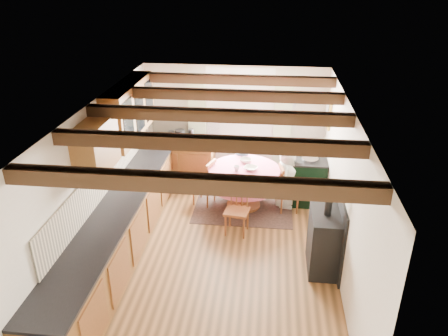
# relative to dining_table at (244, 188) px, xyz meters

# --- Properties ---
(floor) EXTENTS (3.60, 5.50, 0.00)m
(floor) POSITION_rel_dining_table_xyz_m (-0.28, -1.57, -0.39)
(floor) COLOR #9B6737
(floor) RESTS_ON ground
(ceiling) EXTENTS (3.60, 5.50, 0.00)m
(ceiling) POSITION_rel_dining_table_xyz_m (-0.28, -1.57, 2.01)
(ceiling) COLOR white
(ceiling) RESTS_ON ground
(wall_back) EXTENTS (3.60, 0.00, 2.40)m
(wall_back) POSITION_rel_dining_table_xyz_m (-0.28, 1.18, 0.81)
(wall_back) COLOR silver
(wall_back) RESTS_ON ground
(wall_front) EXTENTS (3.60, 0.00, 2.40)m
(wall_front) POSITION_rel_dining_table_xyz_m (-0.28, -4.32, 0.81)
(wall_front) COLOR silver
(wall_front) RESTS_ON ground
(wall_left) EXTENTS (0.00, 5.50, 2.40)m
(wall_left) POSITION_rel_dining_table_xyz_m (-2.08, -1.57, 0.81)
(wall_left) COLOR silver
(wall_left) RESTS_ON ground
(wall_right) EXTENTS (0.00, 5.50, 2.40)m
(wall_right) POSITION_rel_dining_table_xyz_m (1.52, -1.57, 0.81)
(wall_right) COLOR silver
(wall_right) RESTS_ON ground
(beam_a) EXTENTS (3.60, 0.16, 0.16)m
(beam_a) POSITION_rel_dining_table_xyz_m (-0.28, -3.57, 1.92)
(beam_a) COLOR #331E12
(beam_a) RESTS_ON ceiling
(beam_b) EXTENTS (3.60, 0.16, 0.16)m
(beam_b) POSITION_rel_dining_table_xyz_m (-0.28, -2.57, 1.92)
(beam_b) COLOR #331E12
(beam_b) RESTS_ON ceiling
(beam_c) EXTENTS (3.60, 0.16, 0.16)m
(beam_c) POSITION_rel_dining_table_xyz_m (-0.28, -1.57, 1.92)
(beam_c) COLOR #331E12
(beam_c) RESTS_ON ceiling
(beam_d) EXTENTS (3.60, 0.16, 0.16)m
(beam_d) POSITION_rel_dining_table_xyz_m (-0.28, -0.57, 1.92)
(beam_d) COLOR #331E12
(beam_d) RESTS_ON ceiling
(beam_e) EXTENTS (3.60, 0.16, 0.16)m
(beam_e) POSITION_rel_dining_table_xyz_m (-0.28, 0.43, 1.92)
(beam_e) COLOR #331E12
(beam_e) RESTS_ON ceiling
(splash_left) EXTENTS (0.02, 4.50, 0.55)m
(splash_left) POSITION_rel_dining_table_xyz_m (-2.06, -1.27, 0.81)
(splash_left) COLOR beige
(splash_left) RESTS_ON wall_left
(splash_back) EXTENTS (1.40, 0.02, 0.55)m
(splash_back) POSITION_rel_dining_table_xyz_m (-1.28, 1.16, 0.81)
(splash_back) COLOR beige
(splash_back) RESTS_ON wall_back
(base_cabinet_left) EXTENTS (0.60, 5.30, 0.88)m
(base_cabinet_left) POSITION_rel_dining_table_xyz_m (-1.78, -1.57, 0.05)
(base_cabinet_left) COLOR brown
(base_cabinet_left) RESTS_ON floor
(base_cabinet_back) EXTENTS (1.30, 0.60, 0.88)m
(base_cabinet_back) POSITION_rel_dining_table_xyz_m (-1.33, 0.88, 0.05)
(base_cabinet_back) COLOR brown
(base_cabinet_back) RESTS_ON floor
(worktop_left) EXTENTS (0.64, 5.30, 0.04)m
(worktop_left) POSITION_rel_dining_table_xyz_m (-1.76, -1.57, 0.51)
(worktop_left) COLOR black
(worktop_left) RESTS_ON base_cabinet_left
(worktop_back) EXTENTS (1.30, 0.64, 0.04)m
(worktop_back) POSITION_rel_dining_table_xyz_m (-1.33, 0.86, 0.51)
(worktop_back) COLOR black
(worktop_back) RESTS_ON base_cabinet_back
(wall_cabinet_glass) EXTENTS (0.34, 1.80, 0.90)m
(wall_cabinet_glass) POSITION_rel_dining_table_xyz_m (-1.91, -0.37, 1.56)
(wall_cabinet_glass) COLOR brown
(wall_cabinet_glass) RESTS_ON wall_left
(wall_cabinet_solid) EXTENTS (0.34, 0.90, 0.70)m
(wall_cabinet_solid) POSITION_rel_dining_table_xyz_m (-1.91, -1.87, 1.51)
(wall_cabinet_solid) COLOR brown
(wall_cabinet_solid) RESTS_ON wall_left
(window_frame) EXTENTS (1.34, 0.03, 1.54)m
(window_frame) POSITION_rel_dining_table_xyz_m (-0.18, 1.17, 1.21)
(window_frame) COLOR white
(window_frame) RESTS_ON wall_back
(window_pane) EXTENTS (1.20, 0.01, 1.40)m
(window_pane) POSITION_rel_dining_table_xyz_m (-0.18, 1.17, 1.21)
(window_pane) COLOR white
(window_pane) RESTS_ON wall_back
(curtain_left) EXTENTS (0.35, 0.10, 2.10)m
(curtain_left) POSITION_rel_dining_table_xyz_m (-1.03, 1.08, 0.71)
(curtain_left) COLOR beige
(curtain_left) RESTS_ON wall_back
(curtain_right) EXTENTS (0.35, 0.10, 2.10)m
(curtain_right) POSITION_rel_dining_table_xyz_m (0.67, 1.08, 0.71)
(curtain_right) COLOR beige
(curtain_right) RESTS_ON wall_back
(curtain_rod) EXTENTS (2.00, 0.03, 0.03)m
(curtain_rod) POSITION_rel_dining_table_xyz_m (-0.18, 1.08, 1.81)
(curtain_rod) COLOR black
(curtain_rod) RESTS_ON wall_back
(wall_picture) EXTENTS (0.04, 0.50, 0.60)m
(wall_picture) POSITION_rel_dining_table_xyz_m (1.49, 0.73, 1.31)
(wall_picture) COLOR gold
(wall_picture) RESTS_ON wall_right
(wall_plate) EXTENTS (0.30, 0.02, 0.30)m
(wall_plate) POSITION_rel_dining_table_xyz_m (0.77, 1.15, 1.31)
(wall_plate) COLOR silver
(wall_plate) RESTS_ON wall_back
(rug) EXTENTS (1.82, 1.41, 0.01)m
(rug) POSITION_rel_dining_table_xyz_m (0.00, 0.00, -0.39)
(rug) COLOR black
(rug) RESTS_ON floor
(dining_table) EXTENTS (1.31, 1.31, 0.79)m
(dining_table) POSITION_rel_dining_table_xyz_m (0.00, 0.00, 0.00)
(dining_table) COLOR #CC577A
(dining_table) RESTS_ON floor
(chair_near) EXTENTS (0.45, 0.46, 0.90)m
(chair_near) POSITION_rel_dining_table_xyz_m (-0.05, -0.88, 0.06)
(chair_near) COLOR brown
(chair_near) RESTS_ON floor
(chair_left) EXTENTS (0.50, 0.49, 0.89)m
(chair_left) POSITION_rel_dining_table_xyz_m (-0.75, 0.05, 0.05)
(chair_left) COLOR brown
(chair_left) RESTS_ON floor
(chair_right) EXTENTS (0.46, 0.45, 0.89)m
(chair_right) POSITION_rel_dining_table_xyz_m (0.82, -0.03, 0.05)
(chair_right) COLOR brown
(chair_right) RESTS_ON floor
(aga_range) EXTENTS (0.63, 0.98, 0.90)m
(aga_range) POSITION_rel_dining_table_xyz_m (1.19, 0.52, 0.06)
(aga_range) COLOR black
(aga_range) RESTS_ON floor
(cast_iron_stove) EXTENTS (0.43, 0.72, 1.45)m
(cast_iron_stove) POSITION_rel_dining_table_xyz_m (1.30, -1.68, 0.33)
(cast_iron_stove) COLOR black
(cast_iron_stove) RESTS_ON floor
(child_far) EXTENTS (0.38, 0.25, 1.03)m
(child_far) POSITION_rel_dining_table_xyz_m (-0.09, 0.64, 0.12)
(child_far) COLOR #3C475C
(child_far) RESTS_ON floor
(child_right) EXTENTS (0.50, 0.67, 1.23)m
(child_right) POSITION_rel_dining_table_xyz_m (0.77, 0.14, 0.22)
(child_right) COLOR silver
(child_right) RESTS_ON floor
(bowl_a) EXTENTS (0.31, 0.31, 0.06)m
(bowl_a) POSITION_rel_dining_table_xyz_m (0.12, -0.03, 0.42)
(bowl_a) COLOR silver
(bowl_a) RESTS_ON dining_table
(bowl_b) EXTENTS (0.30, 0.30, 0.07)m
(bowl_b) POSITION_rel_dining_table_xyz_m (0.00, 0.29, 0.43)
(bowl_b) COLOR silver
(bowl_b) RESTS_ON dining_table
(cup) EXTENTS (0.15, 0.15, 0.10)m
(cup) POSITION_rel_dining_table_xyz_m (-0.13, -0.11, 0.44)
(cup) COLOR silver
(cup) RESTS_ON dining_table
(canister_tall) EXTENTS (0.13, 0.13, 0.22)m
(canister_tall) POSITION_rel_dining_table_xyz_m (-1.53, 0.87, 0.63)
(canister_tall) COLOR #262628
(canister_tall) RESTS_ON worktop_back
(canister_wide) EXTENTS (0.20, 0.20, 0.22)m
(canister_wide) POSITION_rel_dining_table_xyz_m (-1.37, 0.92, 0.64)
(canister_wide) COLOR #262628
(canister_wide) RESTS_ON worktop_back
(canister_slim) EXTENTS (0.10, 0.10, 0.29)m
(canister_slim) POSITION_rel_dining_table_xyz_m (-1.12, 0.81, 0.67)
(canister_slim) COLOR #262628
(canister_slim) RESTS_ON worktop_back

